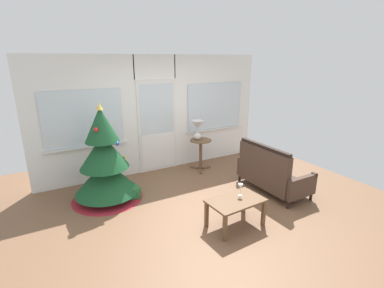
{
  "coord_description": "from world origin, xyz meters",
  "views": [
    {
      "loc": [
        -2.3,
        -3.66,
        2.47
      ],
      "look_at": [
        0.05,
        0.55,
        1.0
      ],
      "focal_mm": 26.4,
      "sensor_mm": 36.0,
      "label": 1
    }
  ],
  "objects_px": {
    "coffee_table": "(236,204)",
    "gift_box": "(134,193)",
    "christmas_tree": "(105,165)",
    "table_lamp": "(198,127)",
    "side_table": "(201,149)",
    "wine_glass": "(240,187)",
    "settee_sofa": "(270,173)"
  },
  "relations": [
    {
      "from": "christmas_tree",
      "to": "table_lamp",
      "type": "xyz_separation_m",
      "value": [
        2.14,
        0.41,
        0.35
      ]
    },
    {
      "from": "settee_sofa",
      "to": "gift_box",
      "type": "height_order",
      "value": "settee_sofa"
    },
    {
      "from": "coffee_table",
      "to": "gift_box",
      "type": "xyz_separation_m",
      "value": [
        -1.08,
        1.61,
        -0.26
      ]
    },
    {
      "from": "side_table",
      "to": "gift_box",
      "type": "bearing_deg",
      "value": -161.46
    },
    {
      "from": "coffee_table",
      "to": "gift_box",
      "type": "height_order",
      "value": "coffee_table"
    },
    {
      "from": "wine_glass",
      "to": "gift_box",
      "type": "height_order",
      "value": "wine_glass"
    },
    {
      "from": "christmas_tree",
      "to": "gift_box",
      "type": "distance_m",
      "value": 0.73
    },
    {
      "from": "coffee_table",
      "to": "wine_glass",
      "type": "height_order",
      "value": "wine_glass"
    },
    {
      "from": "table_lamp",
      "to": "side_table",
      "type": "bearing_deg",
      "value": -33.69
    },
    {
      "from": "side_table",
      "to": "gift_box",
      "type": "xyz_separation_m",
      "value": [
        -1.78,
        -0.6,
        -0.4
      ]
    },
    {
      "from": "side_table",
      "to": "gift_box",
      "type": "relative_size",
      "value": 3.3
    },
    {
      "from": "coffee_table",
      "to": "table_lamp",
      "type": "bearing_deg",
      "value": 74.17
    },
    {
      "from": "settee_sofa",
      "to": "table_lamp",
      "type": "bearing_deg",
      "value": 111.87
    },
    {
      "from": "table_lamp",
      "to": "gift_box",
      "type": "relative_size",
      "value": 2.02
    },
    {
      "from": "christmas_tree",
      "to": "coffee_table",
      "type": "xyz_separation_m",
      "value": [
        1.51,
        -1.84,
        -0.28
      ]
    },
    {
      "from": "settee_sofa",
      "to": "side_table",
      "type": "xyz_separation_m",
      "value": [
        -0.59,
        1.59,
        0.13
      ]
    },
    {
      "from": "side_table",
      "to": "table_lamp",
      "type": "bearing_deg",
      "value": 146.31
    },
    {
      "from": "christmas_tree",
      "to": "settee_sofa",
      "type": "relative_size",
      "value": 1.24
    },
    {
      "from": "table_lamp",
      "to": "coffee_table",
      "type": "height_order",
      "value": "table_lamp"
    },
    {
      "from": "side_table",
      "to": "coffee_table",
      "type": "relative_size",
      "value": 0.83
    },
    {
      "from": "wine_glass",
      "to": "gift_box",
      "type": "relative_size",
      "value": 0.9
    },
    {
      "from": "wine_glass",
      "to": "christmas_tree",
      "type": "bearing_deg",
      "value": 133.18
    },
    {
      "from": "gift_box",
      "to": "side_table",
      "type": "bearing_deg",
      "value": 18.54
    },
    {
      "from": "christmas_tree",
      "to": "side_table",
      "type": "height_order",
      "value": "christmas_tree"
    },
    {
      "from": "side_table",
      "to": "table_lamp",
      "type": "xyz_separation_m",
      "value": [
        -0.06,
        0.04,
        0.49
      ]
    },
    {
      "from": "table_lamp",
      "to": "wine_glass",
      "type": "bearing_deg",
      "value": -102.88
    },
    {
      "from": "side_table",
      "to": "coffee_table",
      "type": "distance_m",
      "value": 2.31
    },
    {
      "from": "christmas_tree",
      "to": "coffee_table",
      "type": "height_order",
      "value": "christmas_tree"
    },
    {
      "from": "christmas_tree",
      "to": "wine_glass",
      "type": "height_order",
      "value": "christmas_tree"
    },
    {
      "from": "gift_box",
      "to": "wine_glass",
      "type": "bearing_deg",
      "value": -51.3
    },
    {
      "from": "christmas_tree",
      "to": "gift_box",
      "type": "bearing_deg",
      "value": -28.32
    },
    {
      "from": "side_table",
      "to": "table_lamp",
      "type": "distance_m",
      "value": 0.5
    }
  ]
}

